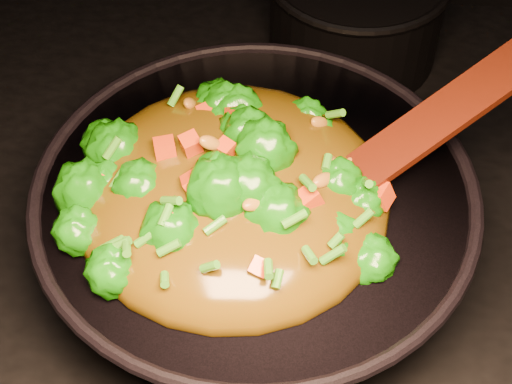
# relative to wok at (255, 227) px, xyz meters

# --- Properties ---
(wok) EXTENTS (0.56, 0.56, 0.13)m
(wok) POSITION_rel_wok_xyz_m (0.00, 0.00, 0.00)
(wok) COLOR black
(wok) RESTS_ON stovetop
(stir_fry) EXTENTS (0.35, 0.35, 0.11)m
(stir_fry) POSITION_rel_wok_xyz_m (-0.02, -0.02, 0.12)
(stir_fry) COLOR #187908
(stir_fry) RESTS_ON wok
(spatula) EXTENTS (0.27, 0.21, 0.13)m
(spatula) POSITION_rel_wok_xyz_m (0.14, 0.02, 0.12)
(spatula) COLOR #361407
(spatula) RESTS_ON wok
(back_pot) EXTENTS (0.25, 0.25, 0.14)m
(back_pot) POSITION_rel_wok_xyz_m (0.10, 0.38, 0.01)
(back_pot) COLOR black
(back_pot) RESTS_ON stovetop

